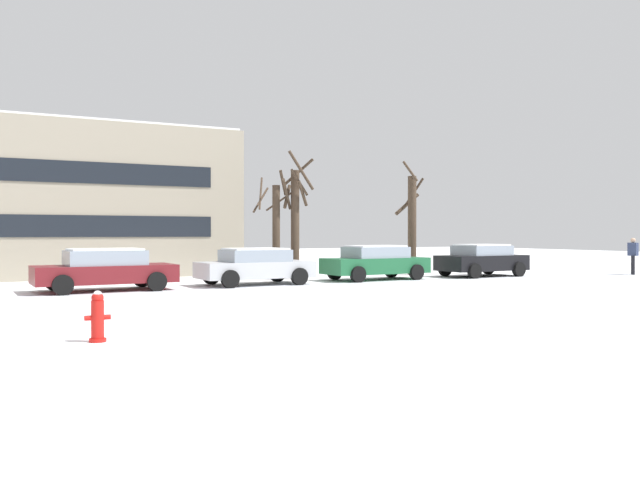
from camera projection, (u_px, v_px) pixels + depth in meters
The scene contains 12 objects.
ground_plane at pixel (49, 329), 13.00m from camera, with size 120.00×120.00×0.00m, color white.
road_surface at pixel (37, 310), 16.05m from camera, with size 80.00×8.85×0.00m.
fire_hydrant at pixel (98, 316), 11.41m from camera, with size 0.44×0.30×0.90m.
parked_car_maroon at pixel (105, 269), 21.54m from camera, with size 4.58×2.30×1.41m.
parked_car_silver at pixel (255, 266), 24.08m from camera, with size 4.29×2.24×1.36m.
parked_car_green at pixel (376, 262), 26.68m from camera, with size 4.48×2.14×1.42m.
parked_car_black at pixel (482, 260), 28.86m from camera, with size 4.12×2.24×1.43m.
pedestrian_crossing at pixel (633, 253), 30.10m from camera, with size 0.43×0.45×1.70m.
tree_far_right at pixel (412, 222), 30.16m from camera, with size 1.25×1.27×5.26m.
tree_far_mid at pixel (296, 218), 27.08m from camera, with size 1.51×1.56×5.29m.
tree_far_left at pixel (276, 226), 26.95m from camera, with size 2.21×1.90×4.52m.
building_far_left at pixel (50, 202), 30.01m from camera, with size 15.89×8.58×6.73m.
Camera 1 is at (-1.07, -14.03, 1.91)m, focal length 36.45 mm.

